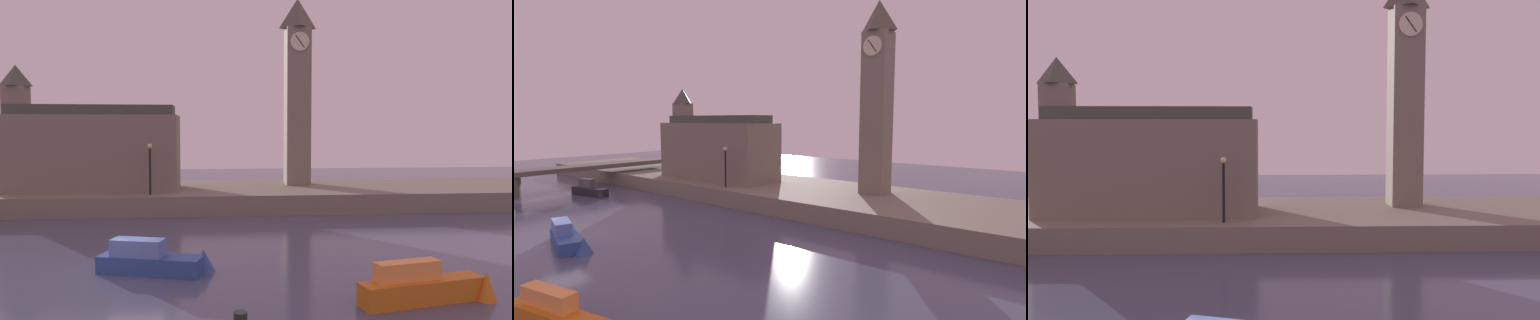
{
  "view_description": "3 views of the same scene",
  "coord_description": "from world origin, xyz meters",
  "views": [
    {
      "loc": [
        3.35,
        -22.14,
        6.25
      ],
      "look_at": [
        7.06,
        17.1,
        3.95
      ],
      "focal_mm": 35.05,
      "sensor_mm": 36.0,
      "label": 1
    },
    {
      "loc": [
        26.12,
        -10.78,
        7.88
      ],
      "look_at": [
        3.24,
        16.84,
        4.24
      ],
      "focal_mm": 28.08,
      "sensor_mm": 36.0,
      "label": 2
    },
    {
      "loc": [
        1.54,
        -14.56,
        7.15
      ],
      "look_at": [
        2.48,
        15.25,
        5.14
      ],
      "focal_mm": 36.51,
      "sensor_mm": 36.0,
      "label": 3
    }
  ],
  "objects": [
    {
      "name": "streetlamp",
      "position": [
        -1.01,
        15.38,
        3.88
      ],
      "size": [
        0.36,
        0.36,
        3.81
      ],
      "color": "black",
      "rests_on": "far_embankment"
    },
    {
      "name": "far_embankment",
      "position": [
        0.0,
        20.0,
        0.75
      ],
      "size": [
        70.0,
        12.0,
        1.5
      ],
      "primitive_type": "cube",
      "color": "slate",
      "rests_on": "ground"
    },
    {
      "name": "parliament_hall",
      "position": [
        -6.24,
        18.98,
        4.86
      ],
      "size": [
        13.58,
        5.14,
        9.94
      ],
      "color": "slate",
      "rests_on": "far_embankment"
    },
    {
      "name": "clock_tower",
      "position": [
        11.16,
        21.62,
        9.9
      ],
      "size": [
        2.32,
        2.37,
        16.32
      ],
      "color": "slate",
      "rests_on": "far_embankment"
    }
  ]
}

